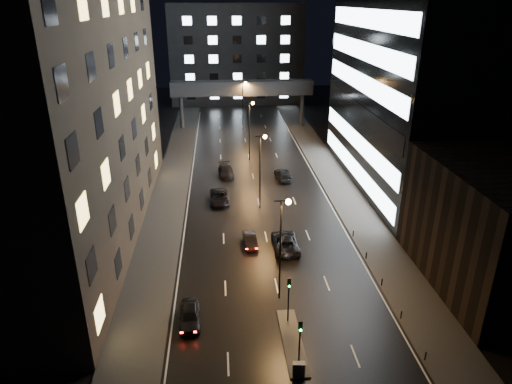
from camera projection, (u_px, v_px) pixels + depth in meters
ground at (253, 176)px, 72.17m from camera, size 160.00×160.00×0.00m
sidewalk_left at (170, 190)px, 66.60m from camera, size 5.00×110.00×0.15m
sidewalk_right at (338, 185)px, 68.50m from camera, size 5.00×110.00×0.15m
building_left at (51, 60)px, 47.96m from camera, size 15.00×48.00×40.00m
building_right_low at (490, 228)px, 42.91m from camera, size 10.00×18.00×12.00m
building_right_glass at (439, 26)px, 61.60m from camera, size 20.00×36.00×45.00m
building_far at (236, 54)px, 120.47m from camera, size 34.00×14.00×25.00m
skybridge at (242, 89)px, 96.42m from camera, size 30.00×3.00×10.00m
median_island at (292, 341)px, 37.31m from camera, size 1.60×8.00×0.15m
traffic_signal_near at (289, 293)px, 38.42m from camera, size 0.28×0.34×4.40m
traffic_signal_far at (300, 337)px, 33.37m from camera, size 0.28×0.34×4.40m
bollard_row at (391, 298)px, 42.04m from camera, size 0.12×25.12×0.90m
streetlight_near at (282, 237)px, 40.29m from camera, size 1.45×0.50×10.15m
streetlight_mid_a at (261, 162)px, 58.63m from camera, size 1.45×0.50×10.15m
streetlight_mid_b at (250, 123)px, 76.97m from camera, size 1.45×0.50×10.15m
streetlight_far at (243, 99)px, 95.32m from camera, size 1.45×0.50×10.15m
car_away_a at (190, 316)px, 39.27m from camera, size 2.01×4.49×1.50m
car_away_b at (250, 240)px, 51.78m from camera, size 1.60×3.96×1.28m
car_away_c at (219, 197)px, 62.59m from camera, size 2.74×5.58×1.53m
car_away_d at (226, 171)px, 72.13m from camera, size 2.66×5.50×1.54m
car_toward_a at (285, 242)px, 51.03m from camera, size 2.76×5.96×1.66m
car_toward_b at (283, 174)px, 70.77m from camera, size 2.42×5.39×1.54m
utility_cabinet at (299, 369)px, 33.66m from camera, size 0.93×0.52×1.15m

